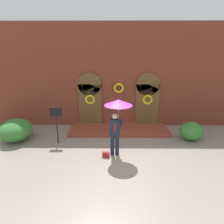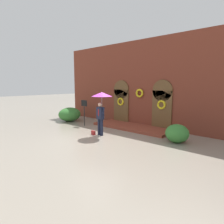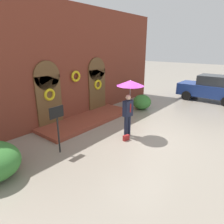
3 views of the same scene
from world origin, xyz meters
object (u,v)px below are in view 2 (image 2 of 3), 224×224
Objects in this scene: sign_post at (84,108)px; person_with_umbrella at (101,101)px; handbag at (93,133)px; shrub_right at (177,133)px; shrub_left at (70,114)px.

person_with_umbrella is at bearing -21.68° from sign_post.
person_with_umbrella reaches higher than handbag.
handbag is (-0.46, -0.20, -1.80)m from person_with_umbrella.
sign_post is at bearing -176.13° from shrub_right.
handbag is at bearing -20.15° from shrub_left.
shrub_right is at bearing 33.91° from handbag.
handbag is at bearing -29.44° from sign_post.
shrub_right is at bearing 22.91° from person_with_umbrella.
person_with_umbrella is 1.37× the size of sign_post.
shrub_left is (-2.09, 0.31, -0.65)m from sign_post.
handbag is 2.83m from sign_post.
sign_post is (-2.75, 1.09, -0.75)m from person_with_umbrella.
person_with_umbrella is 3.05m from sign_post.
person_with_umbrella is 4.18m from shrub_right.
person_with_umbrella is 2.11× the size of shrub_right.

